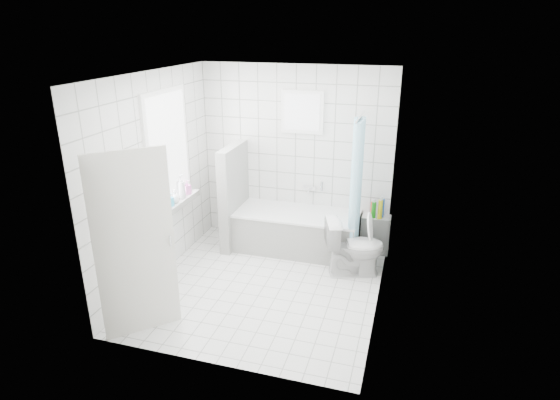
% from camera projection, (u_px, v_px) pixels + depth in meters
% --- Properties ---
extents(ground, '(3.00, 3.00, 0.00)m').
position_uv_depth(ground, '(264.00, 286.00, 5.90)').
color(ground, white).
rests_on(ground, ground).
extents(ceiling, '(3.00, 3.00, 0.00)m').
position_uv_depth(ceiling, '(261.00, 74.00, 4.98)').
color(ceiling, white).
rests_on(ceiling, ground).
extents(wall_back, '(2.80, 0.02, 2.60)m').
position_uv_depth(wall_back, '(295.00, 156.00, 6.78)').
color(wall_back, white).
rests_on(wall_back, ground).
extents(wall_front, '(2.80, 0.02, 2.60)m').
position_uv_depth(wall_front, '(208.00, 244.00, 4.09)').
color(wall_front, white).
rests_on(wall_front, ground).
extents(wall_left, '(0.02, 3.00, 2.60)m').
position_uv_depth(wall_left, '(156.00, 179.00, 5.81)').
color(wall_left, white).
rests_on(wall_left, ground).
extents(wall_right, '(0.02, 3.00, 2.60)m').
position_uv_depth(wall_right, '(385.00, 201.00, 5.07)').
color(wall_right, white).
rests_on(wall_right, ground).
extents(window_left, '(0.01, 0.90, 1.40)m').
position_uv_depth(window_left, '(169.00, 150.00, 5.96)').
color(window_left, white).
rests_on(window_left, wall_left).
extents(window_back, '(0.50, 0.01, 0.50)m').
position_uv_depth(window_back, '(302.00, 112.00, 6.49)').
color(window_back, white).
rests_on(window_back, wall_back).
extents(window_sill, '(0.18, 1.02, 0.08)m').
position_uv_depth(window_sill, '(177.00, 204.00, 6.21)').
color(window_sill, white).
rests_on(window_sill, wall_left).
extents(door, '(0.60, 0.59, 2.00)m').
position_uv_depth(door, '(135.00, 246.00, 4.73)').
color(door, silver).
rests_on(door, ground).
extents(bathtub, '(1.75, 0.77, 0.58)m').
position_uv_depth(bathtub, '(297.00, 231.00, 6.77)').
color(bathtub, white).
rests_on(bathtub, ground).
extents(partition_wall, '(0.15, 0.85, 1.50)m').
position_uv_depth(partition_wall, '(234.00, 196.00, 6.81)').
color(partition_wall, white).
rests_on(partition_wall, ground).
extents(tiled_ledge, '(0.40, 0.24, 0.55)m').
position_uv_depth(tiled_ledge, '(375.00, 234.00, 6.71)').
color(tiled_ledge, white).
rests_on(tiled_ledge, ground).
extents(toilet, '(0.85, 0.65, 0.77)m').
position_uv_depth(toilet, '(355.00, 247.00, 6.07)').
color(toilet, white).
rests_on(toilet, ground).
extents(curtain_rod, '(0.02, 0.80, 0.02)m').
position_uv_depth(curtain_rod, '(360.00, 117.00, 5.92)').
color(curtain_rod, silver).
rests_on(curtain_rod, wall_back).
extents(shower_curtain, '(0.14, 0.48, 1.78)m').
position_uv_depth(shower_curtain, '(355.00, 187.00, 6.13)').
color(shower_curtain, '#50C5EC').
rests_on(shower_curtain, curtain_rod).
extents(tub_faucet, '(0.18, 0.06, 0.06)m').
position_uv_depth(tub_faucet, '(310.00, 188.00, 6.84)').
color(tub_faucet, silver).
rests_on(tub_faucet, wall_back).
extents(sill_bottles, '(0.19, 0.77, 0.33)m').
position_uv_depth(sill_bottles, '(174.00, 193.00, 6.08)').
color(sill_bottles, '#DF6FC0').
rests_on(sill_bottles, window_sill).
extents(ledge_bottles, '(0.19, 0.16, 0.27)m').
position_uv_depth(ledge_bottles, '(378.00, 209.00, 6.54)').
color(ledge_bottles, blue).
rests_on(ledge_bottles, tiled_ledge).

